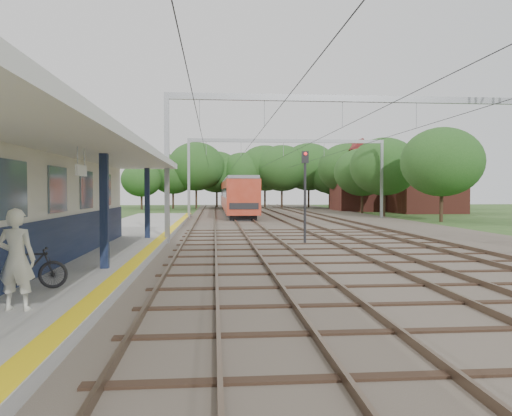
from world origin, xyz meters
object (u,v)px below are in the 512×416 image
person (16,259)px  train (235,195)px  signal_post (305,186)px  bicycle (29,268)px

person → train: (5.91, 46.84, 0.75)m
signal_post → bicycle: bearing=-128.5°
train → bicycle: bearing=-98.1°
bicycle → person: bearing=-177.8°
bicycle → signal_post: signal_post is taller
person → signal_post: bearing=-115.1°
person → bicycle: 2.04m
person → signal_post: (7.76, 13.47, 1.45)m
bicycle → train: 45.38m
train → signal_post: (1.85, -33.36, 0.69)m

